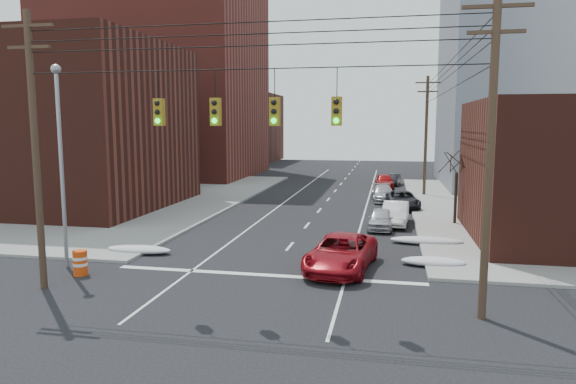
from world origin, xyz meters
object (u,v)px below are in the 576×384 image
at_px(parked_car_c, 403,200).
at_px(lot_car_a, 143,191).
at_px(parked_car_f, 393,179).
at_px(parked_car_b, 395,214).
at_px(lot_car_b, 133,194).
at_px(lot_car_d, 153,185).
at_px(red_pickup, 341,253).
at_px(construction_barrel, 80,263).
at_px(parked_car_a, 381,219).
at_px(parked_car_e, 384,181).
at_px(lot_car_c, 117,194).
at_px(parked_car_d, 383,193).

xyz_separation_m(parked_car_c, lot_car_a, (-21.95, -0.67, 0.21)).
bearing_deg(parked_car_f, parked_car_b, -83.01).
relative_size(lot_car_b, lot_car_d, 1.24).
bearing_deg(lot_car_b, parked_car_f, -75.75).
distance_m(red_pickup, lot_car_a, 25.73).
relative_size(lot_car_d, construction_barrel, 3.58).
height_order(lot_car_a, lot_car_d, lot_car_a).
xyz_separation_m(lot_car_b, lot_car_d, (-1.06, 5.89, -0.01)).
bearing_deg(lot_car_b, red_pickup, -155.52).
distance_m(parked_car_c, construction_barrel, 25.82).
relative_size(lot_car_a, lot_car_b, 0.92).
bearing_deg(construction_barrel, parked_car_c, 55.96).
height_order(parked_car_b, lot_car_b, lot_car_b).
relative_size(red_pickup, lot_car_a, 1.26).
distance_m(red_pickup, parked_car_b, 11.61).
distance_m(parked_car_c, parked_car_f, 15.78).
bearing_deg(construction_barrel, parked_car_a, 44.80).
relative_size(parked_car_c, parked_car_f, 1.30).
bearing_deg(parked_car_e, parked_car_c, -86.87).
relative_size(parked_car_f, lot_car_c, 0.83).
bearing_deg(lot_car_a, red_pickup, -144.59).
xyz_separation_m(lot_car_b, construction_barrel, (7.86, -19.68, -0.26)).
height_order(parked_car_c, lot_car_d, lot_car_d).
bearing_deg(lot_car_a, lot_car_b, 149.45).
bearing_deg(parked_car_a, parked_car_f, 90.18).
bearing_deg(parked_car_a, construction_barrel, -132.90).
bearing_deg(parked_car_a, lot_car_d, 151.97).
bearing_deg(lot_car_d, parked_car_f, -51.04).
relative_size(parked_car_d, lot_car_b, 0.96).
relative_size(parked_car_c, construction_barrel, 4.46).
bearing_deg(parked_car_c, parked_car_a, -107.73).
height_order(parked_car_a, parked_car_e, parked_car_e).
distance_m(parked_car_b, parked_car_e, 19.79).
xyz_separation_m(red_pickup, parked_car_f, (2.53, 34.04, -0.17)).
bearing_deg(lot_car_d, parked_car_b, -104.14).
bearing_deg(parked_car_a, parked_car_d, 92.30).
bearing_deg(red_pickup, parked_car_b, 84.57).
bearing_deg(red_pickup, parked_car_a, 87.74).
bearing_deg(lot_car_a, parked_car_a, -122.66).
bearing_deg(construction_barrel, lot_car_c, 115.25).
bearing_deg(parked_car_f, lot_car_b, -134.16).
xyz_separation_m(parked_car_a, lot_car_a, (-20.39, 7.92, 0.24)).
distance_m(parked_car_c, lot_car_d, 23.74).
bearing_deg(lot_car_a, parked_car_c, -99.68).
distance_m(red_pickup, parked_car_a, 9.82).
distance_m(parked_car_a, lot_car_b, 21.87).
relative_size(red_pickup, parked_car_a, 1.49).
xyz_separation_m(parked_car_e, construction_barrel, (-12.90, -34.21, -0.18)).
height_order(parked_car_f, lot_car_d, lot_car_d).
height_order(parked_car_b, parked_car_f, parked_car_b).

